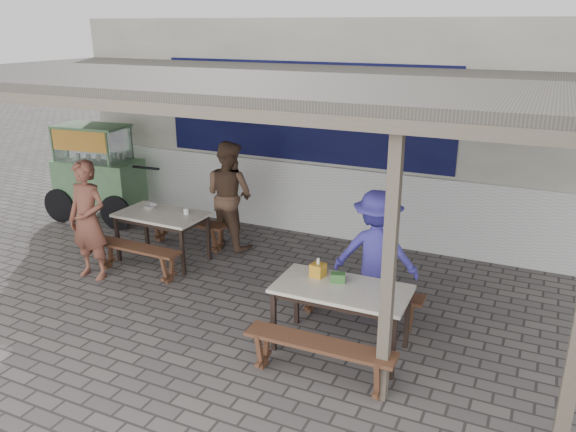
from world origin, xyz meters
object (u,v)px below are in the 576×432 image
(table_right, at_px, (342,294))
(condiment_jar, at_px, (186,211))
(table_left, at_px, (162,218))
(patron_right_table, at_px, (376,254))
(condiment_bowl, at_px, (151,207))
(tissue_box, at_px, (318,270))
(vendor_cart, at_px, (97,169))
(patron_street_side, at_px, (88,220))
(patron_wall_side, at_px, (229,195))
(bench_left_street, at_px, (136,253))
(bench_right_wall, at_px, (359,296))
(bench_right_street, at_px, (319,352))
(bench_left_wall, at_px, (187,227))
(donation_box, at_px, (338,278))

(table_right, distance_m, condiment_jar, 3.20)
(table_left, bearing_deg, patron_right_table, -3.18)
(condiment_bowl, bearing_deg, tissue_box, -20.11)
(table_left, xyz_separation_m, vendor_cart, (-2.21, 1.08, 0.27))
(table_right, relative_size, patron_street_side, 0.86)
(patron_wall_side, height_order, condiment_bowl, patron_wall_side)
(bench_left_street, bearing_deg, bench_right_wall, 2.41)
(bench_right_street, bearing_deg, table_left, 149.47)
(bench_right_street, bearing_deg, condiment_jar, 144.79)
(bench_left_wall, height_order, table_right, table_right)
(patron_wall_side, bearing_deg, bench_right_wall, 163.80)
(bench_left_wall, relative_size, patron_right_table, 0.89)
(bench_left_street, height_order, table_right, table_right)
(bench_left_wall, height_order, condiment_jar, condiment_jar)
(bench_left_street, relative_size, tissue_box, 9.69)
(table_left, bearing_deg, donation_box, -17.85)
(bench_right_street, xyz_separation_m, condiment_jar, (-2.92, 1.99, 0.45))
(bench_right_wall, distance_m, condiment_jar, 3.01)
(vendor_cart, relative_size, patron_street_side, 1.27)
(patron_street_side, relative_size, donation_box, 10.84)
(table_right, height_order, bench_right_street, table_right)
(bench_right_wall, distance_m, patron_right_table, 0.55)
(table_left, relative_size, tissue_box, 9.07)
(bench_right_street, bearing_deg, donation_box, 96.08)
(table_left, bearing_deg, bench_right_wall, -8.29)
(vendor_cart, bearing_deg, patron_wall_side, -8.40)
(bench_left_street, xyz_separation_m, donation_box, (3.20, -0.48, 0.47))
(bench_left_street, distance_m, condiment_bowl, 0.92)
(condiment_jar, bearing_deg, patron_right_table, -7.28)
(bench_left_street, xyz_separation_m, patron_street_side, (-0.54, -0.29, 0.51))
(bench_right_wall, xyz_separation_m, tissue_box, (-0.33, -0.50, 0.48))
(bench_left_street, height_order, bench_left_wall, same)
(bench_left_street, height_order, patron_right_table, patron_right_table)
(bench_left_wall, bearing_deg, bench_right_wall, -18.45)
(table_right, height_order, condiment_bowl, condiment_bowl)
(patron_wall_side, xyz_separation_m, condiment_jar, (-0.27, -0.80, -0.06))
(bench_right_wall, bearing_deg, tissue_box, -123.86)
(vendor_cart, relative_size, tissue_box, 14.62)
(bench_right_wall, height_order, donation_box, donation_box)
(condiment_bowl, bearing_deg, patron_wall_side, 40.53)
(donation_box, bearing_deg, condiment_jar, 156.56)
(bench_left_wall, distance_m, patron_wall_side, 0.86)
(tissue_box, bearing_deg, bench_right_wall, 57.11)
(bench_right_street, height_order, condiment_jar, condiment_jar)
(bench_left_street, distance_m, donation_box, 3.27)
(bench_right_street, distance_m, condiment_bowl, 4.12)
(patron_wall_side, relative_size, condiment_jar, 19.22)
(table_right, xyz_separation_m, patron_right_table, (0.10, 0.95, 0.12))
(condiment_jar, bearing_deg, tissue_box, -24.55)
(bench_right_street, xyz_separation_m, patron_right_table, (0.08, 1.60, 0.45))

